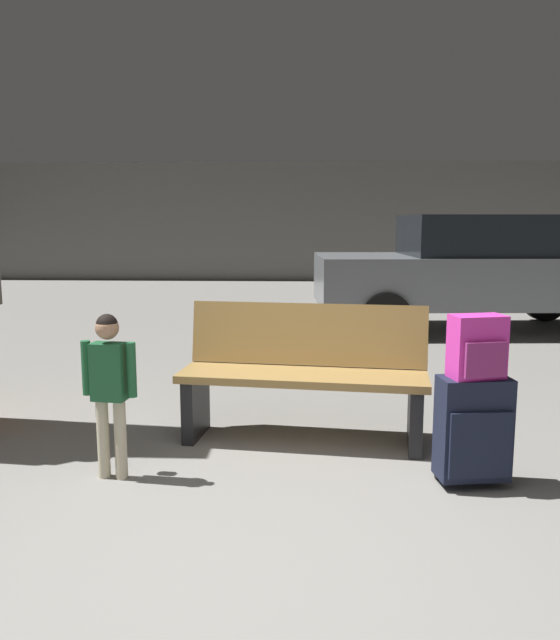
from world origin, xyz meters
TOP-DOWN VIEW (x-y plane):
  - ground_plane at (0.00, 4.00)m, footprint 18.00×18.00m
  - garage_back_wall at (0.00, 12.86)m, footprint 18.00×0.12m
  - bench at (0.34, 1.62)m, footprint 1.65×0.72m
  - suitcase at (1.27, 0.91)m, footprint 0.40×0.28m
  - backpack_bright at (1.27, 0.91)m, footprint 0.31×0.24m
  - child at (-0.73, 0.93)m, footprint 0.32×0.20m
  - parked_car_near at (2.60, 5.95)m, footprint 4.19×1.98m

SIDE VIEW (x-z plane):
  - ground_plane at x=0.00m, z-range -0.10..0.00m
  - suitcase at x=1.27m, z-range 0.02..0.62m
  - bench at x=0.34m, z-range 0.00..0.88m
  - child at x=-0.73m, z-range 0.11..1.04m
  - backpack_bright at x=1.27m, z-range 0.60..0.94m
  - parked_car_near at x=2.60m, z-range 0.05..1.56m
  - garage_back_wall at x=0.00m, z-range 0.00..2.80m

